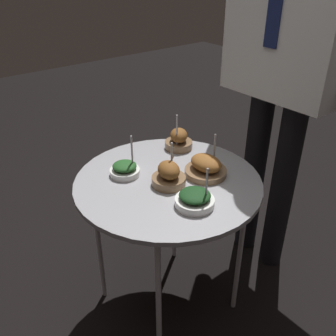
# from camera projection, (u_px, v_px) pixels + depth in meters

# --- Properties ---
(ground_plane) EXTENTS (8.00, 8.00, 0.00)m
(ground_plane) POSITION_uv_depth(u_px,v_px,m) (168.00, 300.00, 1.71)
(ground_plane) COLOR black
(serving_cart) EXTENTS (0.69, 0.69, 0.65)m
(serving_cart) POSITION_uv_depth(u_px,v_px,m) (168.00, 189.00, 1.40)
(serving_cart) COLOR #939399
(serving_cart) RESTS_ON ground_plane
(bowl_roast_front_right) EXTENTS (0.12, 0.12, 0.15)m
(bowl_roast_front_right) POSITION_uv_depth(u_px,v_px,m) (169.00, 175.00, 1.33)
(bowl_roast_front_right) COLOR brown
(bowl_roast_front_right) RESTS_ON serving_cart
(bowl_roast_front_left) EXTENTS (0.16, 0.16, 0.15)m
(bowl_roast_front_left) POSITION_uv_depth(u_px,v_px,m) (206.00, 167.00, 1.40)
(bowl_roast_front_left) COLOR brown
(bowl_roast_front_left) RESTS_ON serving_cart
(bowl_spinach_back_left) EXTENTS (0.11, 0.11, 0.16)m
(bowl_spinach_back_left) POSITION_uv_depth(u_px,v_px,m) (125.00, 169.00, 1.40)
(bowl_spinach_back_left) COLOR white
(bowl_spinach_back_left) RESTS_ON serving_cart
(bowl_spinach_mid_left) EXTENTS (0.13, 0.13, 0.15)m
(bowl_spinach_mid_left) POSITION_uv_depth(u_px,v_px,m) (195.00, 199.00, 1.23)
(bowl_spinach_mid_left) COLOR white
(bowl_spinach_mid_left) RESTS_ON serving_cart
(bowl_roast_far_rim) EXTENTS (0.12, 0.12, 0.16)m
(bowl_roast_far_rim) POSITION_uv_depth(u_px,v_px,m) (179.00, 140.00, 1.58)
(bowl_roast_far_rim) COLOR brown
(bowl_roast_far_rim) RESTS_ON serving_cart
(waiter_figure) EXTENTS (0.64, 0.24, 1.74)m
(waiter_figure) POSITION_uv_depth(u_px,v_px,m) (291.00, 34.00, 1.44)
(waiter_figure) COLOR black
(waiter_figure) RESTS_ON ground_plane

